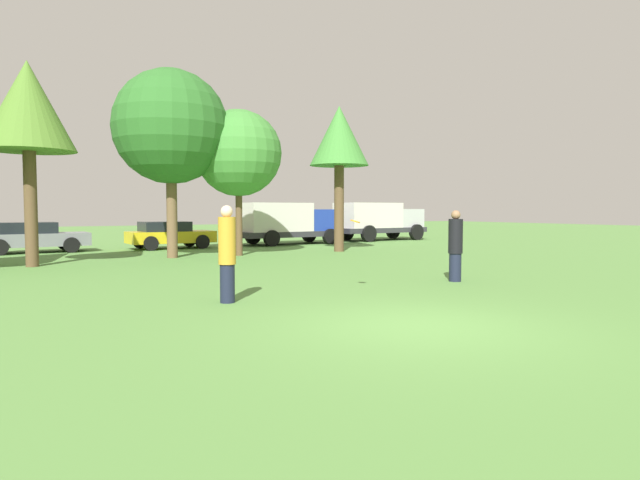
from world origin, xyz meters
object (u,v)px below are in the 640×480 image
Objects in this scene: person_catcher at (455,246)px; tree_2 at (171,127)px; parked_car_grey at (32,237)px; tree_1 at (28,108)px; frisbee at (355,221)px; delivery_truck_blue at (287,221)px; person_thrower at (227,253)px; tree_4 at (339,139)px; delivery_truck_silver at (378,219)px; parked_car_yellow at (169,234)px; tree_3 at (238,153)px.

person_catcher is 12.39m from tree_2.
person_catcher is at bearing -63.87° from parked_car_grey.
person_catcher is 14.20m from tree_1.
frisbee is 17.64m from delivery_truck_blue.
frisbee is at bearing -114.83° from delivery_truck_blue.
tree_1 is (-2.82, 9.97, 4.17)m from person_thrower.
tree_4 is (6.54, 10.51, 3.43)m from frisbee.
tree_2 reaches higher than delivery_truck_blue.
delivery_truck_silver is (13.57, 16.81, -0.34)m from frisbee.
person_catcher is 0.26× the size of tree_2.
tree_4 is 10.16m from delivery_truck_silver.
parked_car_grey reaches higher than parked_car_yellow.
person_catcher is at bearing -107.00° from tree_4.
tree_2 is 1.25× the size of delivery_truck_blue.
delivery_truck_silver is at bearing -121.36° from person_catcher.
tree_2 is at bearing -68.54° from person_catcher.
person_thrower is 0.32× the size of delivery_truck_silver.
tree_2 is (2.10, 10.87, 4.05)m from person_thrower.
frisbee is at bearing -93.56° from parked_car_yellow.
tree_2 is at bearing -160.31° from delivery_truck_silver.
tree_2 is (-0.82, 11.19, 3.43)m from frisbee.
tree_2 reaches higher than parked_car_grey.
parked_car_yellow is (1.36, 5.07, -4.36)m from tree_2.
parked_car_grey is at bearing 151.88° from tree_4.
tree_1 is at bearing -156.60° from delivery_truck_blue.
delivery_truck_blue is at bearing 25.05° from tree_1.
delivery_truck_silver is (16.49, 16.49, 0.28)m from person_thrower.
tree_2 is 15.90m from delivery_truck_silver.
parked_car_grey is at bearing 172.65° from parked_car_yellow.
delivery_truck_silver reaches higher than parked_car_grey.
tree_2 is (-4.23, 10.89, 4.11)m from person_catcher.
delivery_truck_blue is at bearing 58.42° from person_thrower.
person_thrower is at bearing -123.47° from delivery_truck_blue.
tree_2 reaches higher than tree_1.
person_catcher is at bearing -0.00° from person_thrower.
delivery_truck_silver reaches higher than person_thrower.
parked_car_grey is at bearing 175.42° from delivery_truck_blue.
tree_3 reaches higher than delivery_truck_blue.
tree_4 is at bearing -29.78° from parked_car_grey.
person_thrower is 23.32m from delivery_truck_silver.
parked_car_yellow is 0.69× the size of delivery_truck_blue.
tree_1 is (-9.16, 9.99, 4.24)m from person_catcher.
tree_1 is at bearing -138.12° from parked_car_yellow.
person_catcher is at bearing 4.94° from frisbee.
tree_3 reaches higher than delivery_truck_silver.
tree_4 is 6.87m from delivery_truck_blue.
parked_car_grey is at bearing 128.44° from tree_2.
tree_2 is 1.80× the size of parked_car_yellow.
person_thrower is 0.29× the size of tree_1.
parked_car_yellow is at bearing -79.57° from person_catcher.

